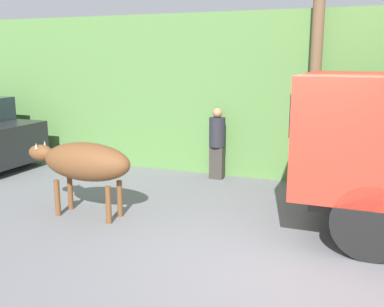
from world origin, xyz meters
The scene contains 6 objects.
ground_plane centered at (0.00, 0.00, 0.00)m, with size 60.00×60.00×0.00m, color slate.
hillside_embankment centered at (0.00, 6.79, 1.77)m, with size 32.00×5.88×3.55m.
building_backdrop centered at (-4.62, 5.39, 1.50)m, with size 6.56×2.70×2.98m.
brown_cow centered at (-3.19, 0.47, 0.92)m, with size 1.95×0.64×1.25m.
pedestrian_on_hill centered at (-1.90, 3.52, 0.84)m, with size 0.35×0.35×1.55m.
utility_pole centered at (0.06, 3.62, 3.09)m, with size 0.90×0.23×5.96m.
Camera 1 is at (1.09, -5.54, 2.61)m, focal length 42.00 mm.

